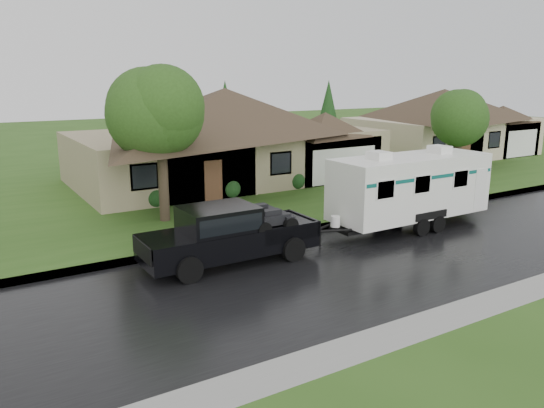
{
  "coord_description": "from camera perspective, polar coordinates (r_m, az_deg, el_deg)",
  "views": [
    {
      "loc": [
        -12.63,
        -15.52,
        6.42
      ],
      "look_at": [
        -1.95,
        2.0,
        1.48
      ],
      "focal_mm": 35.0,
      "sensor_mm": 36.0,
      "label": 1
    }
  ],
  "objects": [
    {
      "name": "pickup_truck",
      "position": [
        18.59,
        -4.88,
        -3.08
      ],
      "size": [
        6.27,
        2.38,
        2.09
      ],
      "color": "black",
      "rests_on": "ground"
    },
    {
      "name": "shrub_row",
      "position": [
        29.39,
        -0.84,
        2.22
      ],
      "size": [
        13.6,
        1.0,
        1.0
      ],
      "color": "#143814",
      "rests_on": "lawn"
    },
    {
      "name": "tree_right_green",
      "position": [
        34.21,
        19.68,
        8.9
      ],
      "size": [
        3.45,
        3.45,
        5.72
      ],
      "color": "#382B1E",
      "rests_on": "lawn"
    },
    {
      "name": "travel_trailer",
      "position": [
        23.56,
        14.62,
        1.89
      ],
      "size": [
        7.73,
        2.72,
        3.47
      ],
      "color": "white",
      "rests_on": "ground"
    },
    {
      "name": "lawn",
      "position": [
        33.64,
        -8.73,
        2.51
      ],
      "size": [
        140.0,
        26.0,
        0.15
      ],
      "primitive_type": "cube",
      "color": "#30561B",
      "rests_on": "ground"
    },
    {
      "name": "house_neighbor",
      "position": [
        46.04,
        18.27,
        9.02
      ],
      "size": [
        15.12,
        9.72,
        6.45
      ],
      "color": "#BEB38D",
      "rests_on": "lawn"
    },
    {
      "name": "road",
      "position": [
        19.59,
        11.08,
        -5.84
      ],
      "size": [
        140.0,
        8.0,
        0.01
      ],
      "primitive_type": "cube",
      "color": "black",
      "rests_on": "ground"
    },
    {
      "name": "tree_left_green",
      "position": [
        23.47,
        -11.96,
        9.57
      ],
      "size": [
        4.15,
        4.15,
        6.86
      ],
      "color": "#382B1E",
      "rests_on": "lawn"
    },
    {
      "name": "house_main",
      "position": [
        33.06,
        -4.46,
        8.6
      ],
      "size": [
        19.44,
        10.8,
        6.9
      ],
      "color": "#998C67",
      "rests_on": "lawn"
    },
    {
      "name": "curb",
      "position": [
        22.71,
        3.88,
        -2.71
      ],
      "size": [
        140.0,
        0.5,
        0.15
      ],
      "primitive_type": "cube",
      "color": "gray",
      "rests_on": "ground"
    },
    {
      "name": "ground",
      "position": [
        21.02,
        7.41,
        -4.36
      ],
      "size": [
        140.0,
        140.0,
        0.0
      ],
      "primitive_type": "plane",
      "color": "#30561B",
      "rests_on": "ground"
    }
  ]
}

